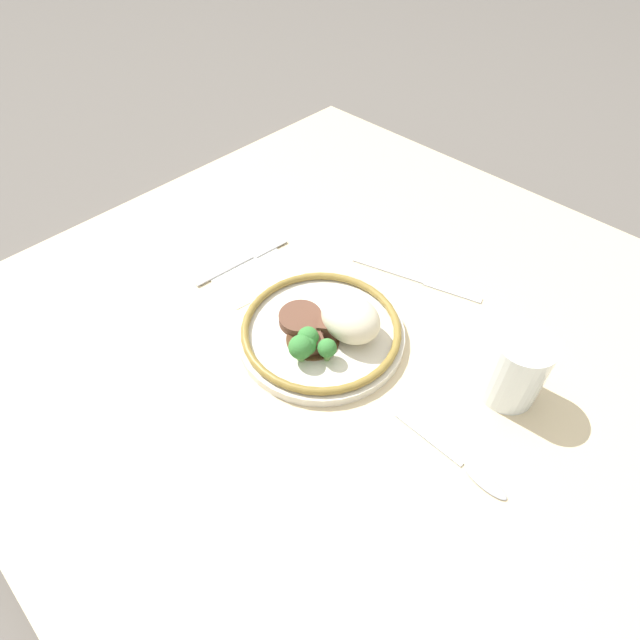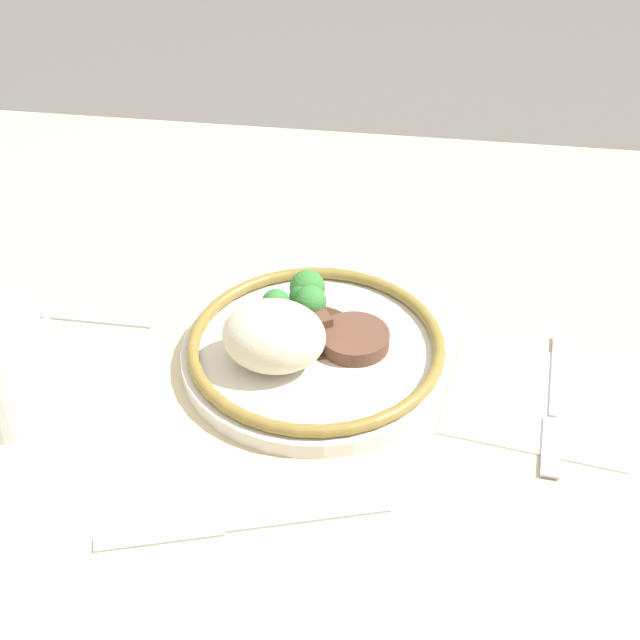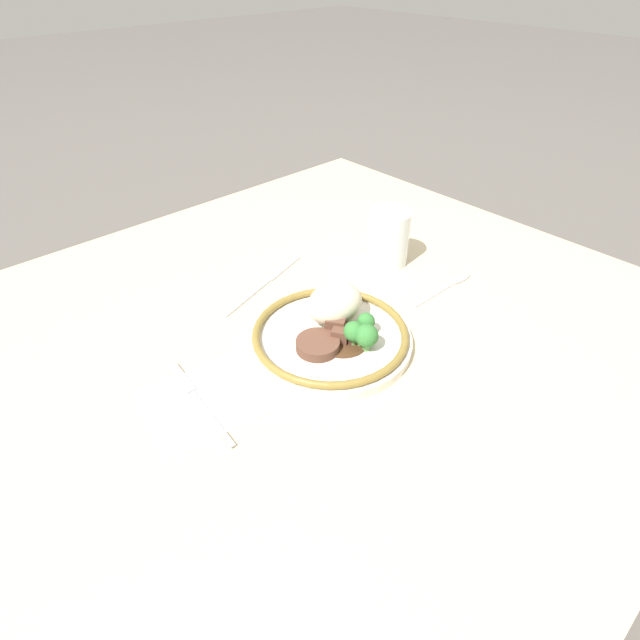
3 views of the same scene
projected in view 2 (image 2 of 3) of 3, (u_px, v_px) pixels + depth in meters
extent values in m
plane|color=#5B5651|center=(272.00, 431.00, 0.85)|extent=(8.00, 8.00, 0.00)
cube|color=beige|center=(271.00, 413.00, 0.83)|extent=(1.15, 1.08, 0.05)
cube|color=white|center=(539.00, 400.00, 0.81)|extent=(0.18, 0.16, 0.00)
cylinder|color=silver|center=(316.00, 355.00, 0.85)|extent=(0.26, 0.26, 0.02)
torus|color=olive|center=(316.00, 344.00, 0.84)|extent=(0.24, 0.24, 0.01)
ellipsoid|color=beige|center=(276.00, 336.00, 0.81)|extent=(0.10, 0.08, 0.06)
cylinder|color=brown|center=(354.00, 339.00, 0.85)|extent=(0.07, 0.07, 0.02)
cylinder|color=#51331E|center=(315.00, 332.00, 0.86)|extent=(0.08, 0.08, 0.00)
cube|color=brown|center=(302.00, 335.00, 0.84)|extent=(0.04, 0.04, 0.03)
cube|color=brown|center=(301.00, 315.00, 0.87)|extent=(0.03, 0.03, 0.03)
cube|color=brown|center=(316.00, 325.00, 0.85)|extent=(0.03, 0.03, 0.02)
cube|color=brown|center=(313.00, 325.00, 0.86)|extent=(0.03, 0.03, 0.02)
cylinder|color=#669E51|center=(304.00, 310.00, 0.88)|extent=(0.01, 0.01, 0.01)
sphere|color=#387F38|center=(304.00, 296.00, 0.87)|extent=(0.03, 0.03, 0.03)
cylinder|color=#669E51|center=(307.00, 304.00, 0.89)|extent=(0.01, 0.01, 0.01)
sphere|color=#387F38|center=(307.00, 288.00, 0.88)|extent=(0.04, 0.04, 0.04)
cylinder|color=#669E51|center=(310.00, 317.00, 0.87)|extent=(0.01, 0.01, 0.01)
sphere|color=#387F38|center=(310.00, 301.00, 0.86)|extent=(0.03, 0.03, 0.03)
cylinder|color=#669E51|center=(276.00, 317.00, 0.87)|extent=(0.01, 0.01, 0.01)
sphere|color=#387F38|center=(276.00, 303.00, 0.86)|extent=(0.03, 0.03, 0.03)
cylinder|color=#669E51|center=(306.00, 311.00, 0.88)|extent=(0.01, 0.01, 0.01)
sphere|color=#387F38|center=(306.00, 298.00, 0.87)|extent=(0.03, 0.03, 0.03)
cylinder|color=yellow|center=(5.00, 378.00, 0.77)|extent=(0.07, 0.07, 0.08)
cylinder|color=white|center=(2.00, 368.00, 0.77)|extent=(0.08, 0.08, 0.11)
cube|color=#ADADB2|center=(555.00, 374.00, 0.84)|extent=(0.02, 0.12, 0.00)
cube|color=#ADADB2|center=(551.00, 447.00, 0.76)|extent=(0.02, 0.07, 0.00)
cube|color=#ADADB2|center=(305.00, 519.00, 0.70)|extent=(0.13, 0.05, 0.00)
cube|color=#ADADB2|center=(159.00, 537.00, 0.69)|extent=(0.10, 0.04, 0.00)
cube|color=#ADADB2|center=(101.00, 321.00, 0.90)|extent=(0.11, 0.01, 0.00)
ellipsoid|color=#ADADB2|center=(19.00, 313.00, 0.91)|extent=(0.06, 0.02, 0.01)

